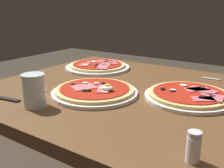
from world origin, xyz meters
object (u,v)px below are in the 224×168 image
object	(u,v)px
pizza_across_right	(98,66)
fork	(218,80)
pizza_across_left	(189,95)
water_glass_near	(34,93)
pizza_foreground	(95,91)
salt_shaker	(194,147)
dining_table	(132,119)
knife	(0,98)

from	to	relation	value
pizza_across_right	fork	world-z (taller)	pizza_across_right
pizza_across_left	pizza_across_right	bearing A→B (deg)	161.34
fork	water_glass_near	bearing A→B (deg)	-122.48
pizza_foreground	salt_shaker	distance (m)	0.48
dining_table	fork	distance (m)	0.41
pizza_foreground	knife	size ratio (longest dim) A/B	1.56
water_glass_near	salt_shaker	xyz separation A→B (m)	(0.50, -0.02, -0.01)
pizza_foreground	salt_shaker	bearing A→B (deg)	-27.57
dining_table	pizza_across_left	distance (m)	0.24
dining_table	pizza_across_left	size ratio (longest dim) A/B	3.65
pizza_across_left	water_glass_near	xyz separation A→B (m)	(-0.38, -0.34, 0.03)
knife	salt_shaker	distance (m)	0.66
pizza_foreground	water_glass_near	size ratio (longest dim) A/B	2.92
dining_table	salt_shaker	world-z (taller)	salt_shaker
pizza_foreground	pizza_across_right	distance (m)	0.39
dining_table	knife	world-z (taller)	knife
pizza_foreground	pizza_across_right	size ratio (longest dim) A/B	0.96
pizza_foreground	salt_shaker	size ratio (longest dim) A/B	4.56
pizza_across_right	salt_shaker	distance (m)	0.84
pizza_foreground	pizza_across_left	size ratio (longest dim) A/B	1.03
fork	pizza_foreground	bearing A→B (deg)	-126.15
water_glass_near	fork	world-z (taller)	water_glass_near
pizza_across_right	salt_shaker	bearing A→B (deg)	-39.60
pizza_foreground	pizza_across_left	distance (m)	0.32
pizza_across_left	knife	xyz separation A→B (m)	(-0.53, -0.36, -0.01)
water_glass_near	fork	bearing A→B (deg)	57.52
knife	pizza_across_right	bearing A→B (deg)	88.65
dining_table	pizza_across_right	distance (m)	0.40
pizza_across_left	salt_shaker	bearing A→B (deg)	-70.26
water_glass_near	pizza_across_left	bearing A→B (deg)	42.01
knife	salt_shaker	size ratio (longest dim) A/B	2.92
knife	salt_shaker	xyz separation A→B (m)	(0.66, -0.01, 0.03)
pizza_across_right	water_glass_near	bearing A→B (deg)	-74.33
salt_shaker	pizza_across_left	bearing A→B (deg)	109.74
pizza_across_left	fork	size ratio (longest dim) A/B	1.87
water_glass_near	knife	size ratio (longest dim) A/B	0.54
fork	knife	xyz separation A→B (m)	(-0.56, -0.65, 0.00)
pizza_across_right	pizza_foreground	bearing A→B (deg)	-54.29
dining_table	water_glass_near	distance (m)	0.39
dining_table	fork	bearing A→B (deg)	54.44
fork	knife	world-z (taller)	knife
dining_table	salt_shaker	distance (m)	0.49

